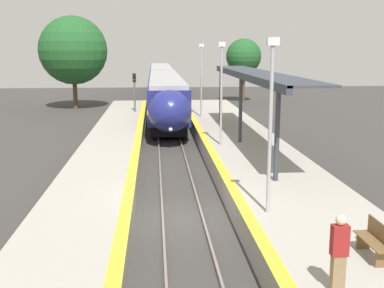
{
  "coord_description": "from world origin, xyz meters",
  "views": [
    {
      "loc": [
        -0.95,
        -16.63,
        6.12
      ],
      "look_at": [
        0.61,
        3.28,
        2.12
      ],
      "focal_mm": 45.0,
      "sensor_mm": 36.0,
      "label": 1
    }
  ],
  "objects_px": {
    "platform_bench": "(376,240)",
    "lamppost_mid": "(221,87)",
    "train": "(163,85)",
    "lamppost_near": "(271,115)",
    "railway_signal": "(135,93)",
    "lamppost_far": "(201,75)",
    "person_waiting": "(339,252)"
  },
  "relations": [
    {
      "from": "lamppost_near",
      "to": "lamppost_mid",
      "type": "relative_size",
      "value": 1.0
    },
    {
      "from": "train",
      "to": "lamppost_near",
      "type": "relative_size",
      "value": 8.84
    },
    {
      "from": "railway_signal",
      "to": "lamppost_far",
      "type": "height_order",
      "value": "lamppost_far"
    },
    {
      "from": "lamppost_mid",
      "to": "lamppost_far",
      "type": "bearing_deg",
      "value": 90.0
    },
    {
      "from": "train",
      "to": "lamppost_near",
      "type": "xyz_separation_m",
      "value": [
        2.62,
        -38.22,
        1.92
      ]
    },
    {
      "from": "platform_bench",
      "to": "railway_signal",
      "type": "height_order",
      "value": "railway_signal"
    },
    {
      "from": "railway_signal",
      "to": "train",
      "type": "bearing_deg",
      "value": 78.71
    },
    {
      "from": "train",
      "to": "person_waiting",
      "type": "relative_size",
      "value": 27.63
    },
    {
      "from": "railway_signal",
      "to": "lamppost_mid",
      "type": "height_order",
      "value": "lamppost_mid"
    },
    {
      "from": "train",
      "to": "lamppost_mid",
      "type": "bearing_deg",
      "value": -84.48
    },
    {
      "from": "train",
      "to": "platform_bench",
      "type": "bearing_deg",
      "value": -83.79
    },
    {
      "from": "lamppost_far",
      "to": "railway_signal",
      "type": "bearing_deg",
      "value": 147.88
    },
    {
      "from": "train",
      "to": "platform_bench",
      "type": "relative_size",
      "value": 33.13
    },
    {
      "from": "lamppost_far",
      "to": "person_waiting",
      "type": "bearing_deg",
      "value": -89.38
    },
    {
      "from": "railway_signal",
      "to": "lamppost_mid",
      "type": "relative_size",
      "value": 0.74
    },
    {
      "from": "lamppost_near",
      "to": "lamppost_mid",
      "type": "bearing_deg",
      "value": 90.0
    },
    {
      "from": "lamppost_mid",
      "to": "lamppost_far",
      "type": "relative_size",
      "value": 1.0
    },
    {
      "from": "lamppost_near",
      "to": "railway_signal",
      "type": "bearing_deg",
      "value": 101.57
    },
    {
      "from": "lamppost_mid",
      "to": "lamppost_far",
      "type": "distance_m",
      "value": 11.05
    },
    {
      "from": "train",
      "to": "person_waiting",
      "type": "bearing_deg",
      "value": -86.15
    },
    {
      "from": "lamppost_near",
      "to": "platform_bench",
      "type": "bearing_deg",
      "value": -61.65
    },
    {
      "from": "railway_signal",
      "to": "lamppost_mid",
      "type": "xyz_separation_m",
      "value": [
        5.19,
        -14.31,
        1.56
      ]
    },
    {
      "from": "railway_signal",
      "to": "lamppost_far",
      "type": "bearing_deg",
      "value": -32.12
    },
    {
      "from": "train",
      "to": "railway_signal",
      "type": "height_order",
      "value": "railway_signal"
    },
    {
      "from": "person_waiting",
      "to": "platform_bench",
      "type": "bearing_deg",
      "value": 45.22
    },
    {
      "from": "lamppost_far",
      "to": "lamppost_near",
      "type": "bearing_deg",
      "value": -90.0
    },
    {
      "from": "lamppost_near",
      "to": "person_waiting",
      "type": "bearing_deg",
      "value": -86.74
    },
    {
      "from": "train",
      "to": "platform_bench",
      "type": "xyz_separation_m",
      "value": [
        4.54,
        -41.77,
        -0.76
      ]
    },
    {
      "from": "lamppost_near",
      "to": "lamppost_mid",
      "type": "distance_m",
      "value": 11.05
    },
    {
      "from": "platform_bench",
      "to": "lamppost_far",
      "type": "relative_size",
      "value": 0.27
    },
    {
      "from": "person_waiting",
      "to": "train",
      "type": "bearing_deg",
      "value": 93.85
    },
    {
      "from": "platform_bench",
      "to": "lamppost_mid",
      "type": "height_order",
      "value": "lamppost_mid"
    }
  ]
}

